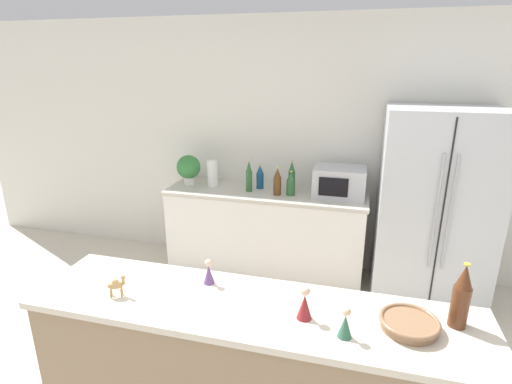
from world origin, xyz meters
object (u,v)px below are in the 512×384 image
object	(u,v)px
back_bottle_0	(277,182)
wine_bottle	(461,297)
potted_plant	(189,168)
paper_towel_roll	(213,173)
fruit_bowl	(409,323)
wise_man_figurine_blue	(305,305)
wise_man_figurine_crimson	(345,324)
microwave	(339,182)
back_bottle_3	(291,184)
back_bottle_4	(249,176)
refrigerator	(434,208)
wise_man_figurine_purple	(209,273)
back_bottle_1	(260,177)
camel_figurine	(116,285)
back_bottle_2	(292,176)

from	to	relation	value
back_bottle_0	wine_bottle	bearing A→B (deg)	-57.29
potted_plant	paper_towel_roll	size ratio (longest dim) A/B	1.17
potted_plant	fruit_bowl	world-z (taller)	potted_plant
wise_man_figurine_blue	wise_man_figurine_crimson	world-z (taller)	wise_man_figurine_blue
fruit_bowl	microwave	bearing A→B (deg)	101.73
back_bottle_3	back_bottle_4	bearing A→B (deg)	178.87
back_bottle_4	back_bottle_0	bearing A→B (deg)	-7.59
potted_plant	back_bottle_0	world-z (taller)	potted_plant
refrigerator	wine_bottle	size ratio (longest dim) A/B	5.70
back_bottle_0	wise_man_figurine_purple	distance (m)	1.84
fruit_bowl	back_bottle_0	bearing A→B (deg)	117.05
refrigerator	potted_plant	size ratio (longest dim) A/B	5.64
back_bottle_1	back_bottle_4	distance (m)	0.15
wise_man_figurine_crimson	fruit_bowl	bearing A→B (deg)	25.08
back_bottle_3	wise_man_figurine_crimson	xyz separation A→B (m)	(0.61, -2.13, 0.05)
back_bottle_3	wise_man_figurine_crimson	distance (m)	2.22
camel_figurine	wise_man_figurine_blue	distance (m)	0.93
back_bottle_0	back_bottle_3	distance (m)	0.13
paper_towel_roll	back_bottle_4	world-z (taller)	back_bottle_4
potted_plant	wine_bottle	bearing A→B (deg)	-42.49
camel_figurine	wise_man_figurine_crimson	distance (m)	1.12
back_bottle_4	wise_man_figurine_blue	world-z (taller)	back_bottle_4
back_bottle_4	wise_man_figurine_blue	distance (m)	2.23
potted_plant	wise_man_figurine_blue	xyz separation A→B (m)	(1.51, -2.12, -0.01)
camel_figurine	paper_towel_roll	bearing A→B (deg)	98.49
back_bottle_4	wine_bottle	size ratio (longest dim) A/B	1.03
camel_figurine	wise_man_figurine_blue	world-z (taller)	wise_man_figurine_blue
microwave	wise_man_figurine_blue	world-z (taller)	microwave
refrigerator	fruit_bowl	size ratio (longest dim) A/B	6.75
back_bottle_3	wise_man_figurine_purple	bearing A→B (deg)	-93.14
wise_man_figurine_crimson	camel_figurine	bearing A→B (deg)	178.73
wine_bottle	potted_plant	bearing A→B (deg)	137.51
camel_figurine	wine_bottle	bearing A→B (deg)	6.53
back_bottle_0	camel_figurine	world-z (taller)	back_bottle_0
back_bottle_1	camel_figurine	distance (m)	2.24
camel_figurine	wise_man_figurine_purple	size ratio (longest dim) A/B	0.81
potted_plant	back_bottle_0	size ratio (longest dim) A/B	1.13
back_bottle_2	wine_bottle	size ratio (longest dim) A/B	0.99
potted_plant	back_bottle_2	distance (m)	1.07
back_bottle_0	wise_man_figurine_blue	bearing A→B (deg)	-74.64
back_bottle_3	camel_figurine	distance (m)	2.17
potted_plant	back_bottle_4	xyz separation A→B (m)	(0.67, -0.06, -0.03)
camel_figurine	wise_man_figurine_blue	bearing A→B (deg)	3.72
back_bottle_3	fruit_bowl	xyz separation A→B (m)	(0.88, -2.01, 0.02)
back_bottle_0	wine_bottle	distance (m)	2.26
refrigerator	back_bottle_3	distance (m)	1.30
fruit_bowl	wise_man_figurine_blue	distance (m)	0.46
paper_towel_roll	back_bottle_3	size ratio (longest dim) A/B	1.13
wise_man_figurine_blue	back_bottle_1	bearing A→B (deg)	109.40
paper_towel_roll	refrigerator	bearing A→B (deg)	-2.38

